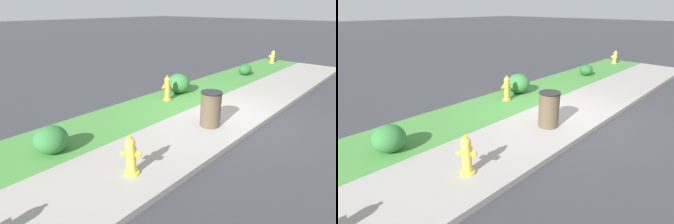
# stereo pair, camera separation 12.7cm
# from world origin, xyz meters

# --- Properties ---
(ground_plane) EXTENTS (120.00, 120.00, 0.00)m
(ground_plane) POSITION_xyz_m (0.00, 0.00, 0.00)
(ground_plane) COLOR #38383D
(sidewalk_pavement) EXTENTS (18.00, 1.88, 0.01)m
(sidewalk_pavement) POSITION_xyz_m (0.00, 0.00, 0.01)
(sidewalk_pavement) COLOR #9E9993
(sidewalk_pavement) RESTS_ON ground
(grass_verge) EXTENTS (18.00, 1.88, 0.01)m
(grass_verge) POSITION_xyz_m (0.00, 1.88, 0.00)
(grass_verge) COLOR #47893D
(grass_verge) RESTS_ON ground
(street_curb) EXTENTS (18.00, 0.16, 0.12)m
(street_curb) POSITION_xyz_m (0.00, -1.02, 0.06)
(street_curb) COLOR #9E9993
(street_curb) RESTS_ON ground
(fire_hydrant_across_street) EXTENTS (0.32, 0.34, 0.76)m
(fire_hydrant_across_street) POSITION_xyz_m (-3.45, -0.27, 0.36)
(fire_hydrant_across_street) COLOR yellow
(fire_hydrant_across_street) RESTS_ON ground
(fire_hydrant_near_corner) EXTENTS (0.34, 0.33, 0.66)m
(fire_hydrant_near_corner) POSITION_xyz_m (7.95, 1.96, 0.31)
(fire_hydrant_near_corner) COLOR gold
(fire_hydrant_near_corner) RESTS_ON ground
(fire_hydrant_by_grass_verge) EXTENTS (0.36, 0.33, 0.79)m
(fire_hydrant_by_grass_verge) POSITION_xyz_m (-0.12, 1.98, 0.38)
(fire_hydrant_by_grass_verge) COLOR gold
(fire_hydrant_by_grass_verge) RESTS_ON ground
(trash_bin) EXTENTS (0.52, 0.52, 0.88)m
(trash_bin) POSITION_xyz_m (-0.82, -0.12, 0.44)
(trash_bin) COLOR brown
(trash_bin) RESTS_ON ground
(shrub_bush_far_verge) EXTENTS (0.54, 0.54, 0.46)m
(shrub_bush_far_verge) POSITION_xyz_m (4.60, 1.77, 0.23)
(shrub_bush_far_verge) COLOR #28662D
(shrub_bush_far_verge) RESTS_ON ground
(shrub_bush_near_lamp) EXTENTS (0.66, 0.66, 0.56)m
(shrub_bush_near_lamp) POSITION_xyz_m (-4.06, 1.49, 0.28)
(shrub_bush_near_lamp) COLOR #337538
(shrub_bush_near_lamp) RESTS_ON ground
(shrub_bush_mid_verge) EXTENTS (0.77, 0.77, 0.66)m
(shrub_bush_mid_verge) POSITION_xyz_m (0.70, 2.21, 0.33)
(shrub_bush_mid_verge) COLOR #337538
(shrub_bush_mid_verge) RESTS_ON ground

